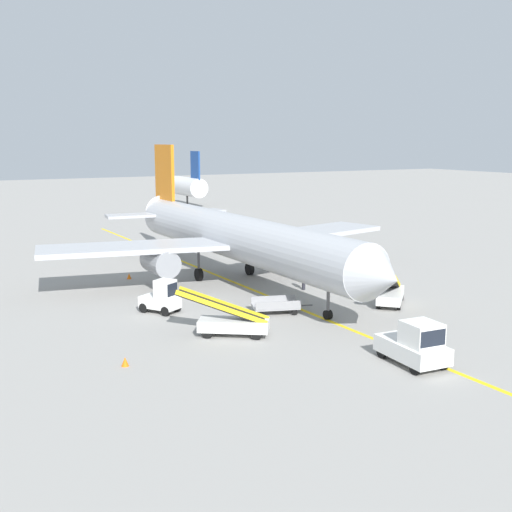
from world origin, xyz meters
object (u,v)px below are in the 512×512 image
at_px(baggage_tug_near_wing, 162,298).
at_px(safety_cone_wingtip_left, 284,267).
at_px(belt_loader_aft_hold, 231,322).
at_px(ground_crew_marshaller, 304,277).
at_px(airliner, 233,236).
at_px(safety_cone_nose_left, 125,362).
at_px(safety_cone_nose_right, 129,276).
at_px(pushback_tug, 415,345).
at_px(baggage_cart_loaded, 276,306).
at_px(belt_loader_forward_hold, 390,293).

height_order(baggage_tug_near_wing, safety_cone_wingtip_left, baggage_tug_near_wing).
bearing_deg(baggage_tug_near_wing, belt_loader_aft_hold, -74.97).
bearing_deg(ground_crew_marshaller, baggage_tug_near_wing, -174.57).
bearing_deg(airliner, safety_cone_wingtip_left, 20.61).
relative_size(airliner, safety_cone_nose_left, 80.15).
bearing_deg(safety_cone_wingtip_left, airliner, -159.39).
distance_m(safety_cone_nose_left, safety_cone_nose_right, 19.70).
xyz_separation_m(airliner, safety_cone_nose_right, (-6.69, 4.56, -3.20)).
bearing_deg(baggage_tug_near_wing, safety_cone_nose_right, 83.58).
xyz_separation_m(pushback_tug, baggage_cart_loaded, (-1.15, 11.09, -0.53)).
distance_m(belt_loader_forward_hold, belt_loader_aft_hold, 12.03).
xyz_separation_m(belt_loader_forward_hold, belt_loader_aft_hold, (-11.98, -1.09, 0.00)).
bearing_deg(pushback_tug, baggage_cart_loaded, 95.93).
bearing_deg(safety_cone_nose_right, pushback_tug, -76.42).
bearing_deg(belt_loader_forward_hold, baggage_cart_loaded, 167.55).
height_order(belt_loader_forward_hold, safety_cone_nose_right, belt_loader_forward_hold).
xyz_separation_m(pushback_tug, safety_cone_nose_right, (-6.06, 25.09, -0.77)).
height_order(baggage_tug_near_wing, baggage_cart_loaded, baggage_tug_near_wing).
xyz_separation_m(airliner, safety_cone_nose_left, (-12.75, -14.18, -3.20)).
height_order(belt_loader_aft_hold, safety_cone_nose_left, belt_loader_aft_hold).
bearing_deg(safety_cone_nose_right, safety_cone_nose_left, -107.93).
height_order(belt_loader_aft_hold, ground_crew_marshaller, belt_loader_aft_hold).
distance_m(pushback_tug, safety_cone_nose_left, 13.71).
bearing_deg(baggage_cart_loaded, belt_loader_aft_hold, -147.88).
xyz_separation_m(baggage_cart_loaded, safety_cone_nose_left, (-10.97, -4.74, -0.25)).
bearing_deg(safety_cone_wingtip_left, safety_cone_nose_right, 168.96).
relative_size(belt_loader_forward_hold, ground_crew_marshaller, 2.61).
xyz_separation_m(safety_cone_nose_right, safety_cone_wingtip_left, (12.39, -2.42, 0.00)).
bearing_deg(belt_loader_aft_hold, safety_cone_nose_right, 91.72).
relative_size(belt_loader_aft_hold, baggage_cart_loaded, 1.27).
xyz_separation_m(belt_loader_forward_hold, safety_cone_wingtip_left, (-0.10, 13.26, -0.56)).
bearing_deg(safety_cone_nose_left, safety_cone_wingtip_left, 41.50).
bearing_deg(ground_crew_marshaller, safety_cone_nose_right, 136.13).
bearing_deg(safety_cone_nose_left, ground_crew_marshaller, 30.33).
xyz_separation_m(baggage_tug_near_wing, belt_loader_aft_hold, (1.68, -6.27, -0.15)).
bearing_deg(safety_cone_nose_left, pushback_tug, -27.63).
height_order(safety_cone_nose_left, safety_cone_nose_right, same).
distance_m(belt_loader_forward_hold, safety_cone_nose_right, 20.05).
bearing_deg(pushback_tug, airliner, 88.26).
xyz_separation_m(baggage_cart_loaded, safety_cone_nose_right, (-4.91, 14.00, -0.25)).
bearing_deg(airliner, baggage_cart_loaded, -100.66).
relative_size(safety_cone_nose_left, safety_cone_wingtip_left, 1.00).
bearing_deg(safety_cone_nose_left, baggage_tug_near_wing, 59.37).
bearing_deg(baggage_cart_loaded, safety_cone_nose_right, 109.32).
relative_size(pushback_tug, safety_cone_nose_left, 8.41).
height_order(baggage_cart_loaded, safety_cone_nose_right, baggage_cart_loaded).
bearing_deg(safety_cone_nose_right, baggage_tug_near_wing, -96.42).
xyz_separation_m(pushback_tug, belt_loader_forward_hold, (6.42, 9.42, -0.22)).
distance_m(airliner, safety_cone_nose_right, 8.70).
relative_size(airliner, baggage_cart_loaded, 9.23).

